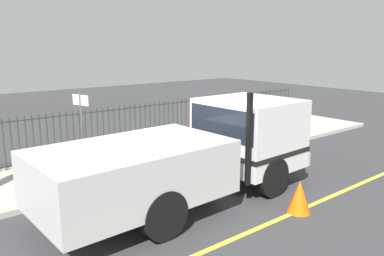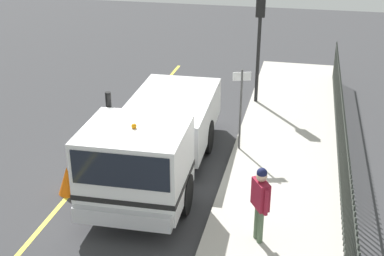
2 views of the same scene
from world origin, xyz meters
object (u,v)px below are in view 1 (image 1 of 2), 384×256
at_px(worker_standing, 195,120).
at_px(traffic_cone, 299,197).
at_px(work_truck, 204,148).
at_px(street_sign, 82,130).
at_px(utility_cabinet, 216,122).

bearing_deg(worker_standing, traffic_cone, 47.48).
bearing_deg(worker_standing, work_truck, 23.67).
relative_size(traffic_cone, street_sign, 0.30).
xyz_separation_m(worker_standing, street_sign, (-1.01, 4.21, 0.43)).
distance_m(traffic_cone, street_sign, 5.11).
bearing_deg(work_truck, traffic_cone, 26.53).
bearing_deg(utility_cabinet, street_sign, 109.89).
bearing_deg(street_sign, worker_standing, -76.56).
height_order(work_truck, street_sign, work_truck).
bearing_deg(traffic_cone, street_sign, 39.73).
height_order(work_truck, traffic_cone, work_truck).
xyz_separation_m(work_truck, utility_cabinet, (4.15, -4.17, -0.56)).
distance_m(worker_standing, street_sign, 4.35).
distance_m(work_truck, traffic_cone, 2.36).
distance_m(utility_cabinet, street_sign, 6.76).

